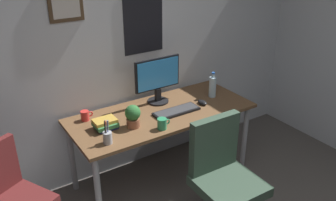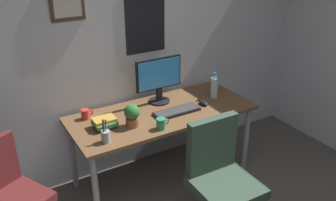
% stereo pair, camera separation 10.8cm
% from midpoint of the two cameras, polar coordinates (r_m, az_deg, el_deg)
% --- Properties ---
extents(wall_back, '(4.40, 0.10, 2.60)m').
position_cam_midpoint_polar(wall_back, '(3.30, -9.50, 9.18)').
color(wall_back, silver).
rests_on(wall_back, ground_plane).
extents(desk, '(1.67, 0.71, 0.72)m').
position_cam_midpoint_polar(desk, '(3.28, -1.90, -2.92)').
color(desk, brown).
rests_on(desk, ground_plane).
extents(office_chair, '(0.55, 0.57, 0.95)m').
position_cam_midpoint_polar(office_chair, '(2.82, 7.53, -11.29)').
color(office_chair, '#334738').
rests_on(office_chair, ground_plane).
extents(side_chair, '(0.57, 0.57, 0.88)m').
position_cam_midpoint_polar(side_chair, '(2.88, -24.87, -13.56)').
color(side_chair, '#591E1E').
rests_on(side_chair, ground_plane).
extents(monitor, '(0.46, 0.20, 0.43)m').
position_cam_midpoint_polar(monitor, '(3.34, -2.59, 3.52)').
color(monitor, black).
rests_on(monitor, desk).
extents(keyboard, '(0.43, 0.15, 0.03)m').
position_cam_midpoint_polar(keyboard, '(3.23, 0.38, -1.70)').
color(keyboard, black).
rests_on(keyboard, desk).
extents(computer_mouse, '(0.06, 0.11, 0.04)m').
position_cam_midpoint_polar(computer_mouse, '(3.39, 4.53, -0.30)').
color(computer_mouse, black).
rests_on(computer_mouse, desk).
extents(water_bottle, '(0.07, 0.07, 0.25)m').
position_cam_midpoint_polar(water_bottle, '(3.52, 6.17, 2.20)').
color(water_bottle, silver).
rests_on(water_bottle, desk).
extents(coffee_mug_near, '(0.11, 0.07, 0.09)m').
position_cam_midpoint_polar(coffee_mug_near, '(3.17, -13.88, -2.33)').
color(coffee_mug_near, red).
rests_on(coffee_mug_near, desk).
extents(coffee_mug_far, '(0.12, 0.08, 0.09)m').
position_cam_midpoint_polar(coffee_mug_far, '(2.95, -1.96, -3.68)').
color(coffee_mug_far, '#2D8C59').
rests_on(coffee_mug_far, desk).
extents(potted_plant, '(0.13, 0.13, 0.19)m').
position_cam_midpoint_polar(potted_plant, '(2.97, -6.62, -2.37)').
color(potted_plant, brown).
rests_on(potted_plant, desk).
extents(pen_cup, '(0.07, 0.07, 0.20)m').
position_cam_midpoint_polar(pen_cup, '(2.80, -10.63, -5.70)').
color(pen_cup, '#9EA0A5').
rests_on(pen_cup, desk).
extents(book_stack_left, '(0.18, 0.16, 0.08)m').
position_cam_midpoint_polar(book_stack_left, '(3.01, -10.87, -3.64)').
color(book_stack_left, navy).
rests_on(book_stack_left, desk).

